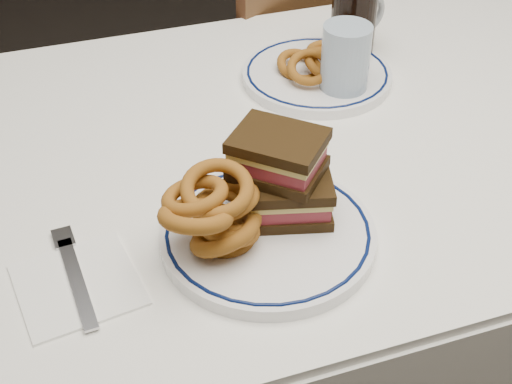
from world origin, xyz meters
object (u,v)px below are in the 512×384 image
object	(u,v)px
main_plate	(268,234)
beer_mug	(354,21)
far_plate	(317,75)
chair_far	(273,75)

from	to	relation	value
main_plate	beer_mug	size ratio (longest dim) A/B	2.04
main_plate	far_plate	bearing A→B (deg)	58.86
main_plate	far_plate	xyz separation A→B (m)	(0.22, 0.37, -0.00)
beer_mug	far_plate	world-z (taller)	beer_mug
main_plate	chair_far	bearing A→B (deg)	69.50
main_plate	beer_mug	distance (m)	0.54
main_plate	beer_mug	world-z (taller)	beer_mug
chair_far	beer_mug	xyz separation A→B (m)	(0.00, -0.41, 0.33)
far_plate	chair_far	bearing A→B (deg)	78.93
main_plate	beer_mug	xyz separation A→B (m)	(0.32, 0.43, 0.06)
main_plate	beer_mug	bearing A→B (deg)	53.47
chair_far	beer_mug	world-z (taller)	chair_far
chair_far	far_plate	size ratio (longest dim) A/B	3.42
main_plate	far_plate	size ratio (longest dim) A/B	1.07
far_plate	beer_mug	bearing A→B (deg)	32.52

